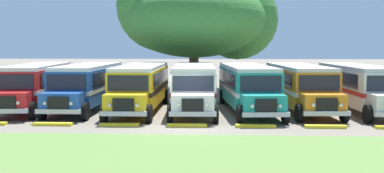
{
  "coord_description": "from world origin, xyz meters",
  "views": [
    {
      "loc": [
        1.46,
        -23.28,
        4.1
      ],
      "look_at": [
        0.0,
        4.33,
        1.6
      ],
      "focal_mm": 43.23,
      "sensor_mm": 36.0,
      "label": 1
    }
  ],
  "objects_px": {
    "parked_bus_slot_3": "(194,85)",
    "broad_shade_tree": "(196,15)",
    "parked_bus_slot_2": "(141,85)",
    "parked_bus_slot_4": "(247,85)",
    "parked_bus_slot_6": "(359,85)",
    "parked_bus_slot_1": "(88,84)",
    "parked_bus_slot_0": "(36,84)",
    "parked_bus_slot_5": "(299,85)"
  },
  "relations": [
    {
      "from": "parked_bus_slot_5",
      "to": "broad_shade_tree",
      "type": "height_order",
      "value": "broad_shade_tree"
    },
    {
      "from": "parked_bus_slot_5",
      "to": "parked_bus_slot_1",
      "type": "bearing_deg",
      "value": -93.93
    },
    {
      "from": "parked_bus_slot_3",
      "to": "broad_shade_tree",
      "type": "bearing_deg",
      "value": 179.91
    },
    {
      "from": "parked_bus_slot_1",
      "to": "parked_bus_slot_3",
      "type": "xyz_separation_m",
      "value": [
        6.89,
        -0.51,
        0.0
      ]
    },
    {
      "from": "parked_bus_slot_4",
      "to": "parked_bus_slot_1",
      "type": "bearing_deg",
      "value": -98.6
    },
    {
      "from": "parked_bus_slot_4",
      "to": "parked_bus_slot_5",
      "type": "distance_m",
      "value": 3.33
    },
    {
      "from": "parked_bus_slot_2",
      "to": "parked_bus_slot_1",
      "type": "bearing_deg",
      "value": -99.91
    },
    {
      "from": "parked_bus_slot_3",
      "to": "parked_bus_slot_4",
      "type": "distance_m",
      "value": 3.34
    },
    {
      "from": "parked_bus_slot_3",
      "to": "broad_shade_tree",
      "type": "relative_size",
      "value": 0.77
    },
    {
      "from": "parked_bus_slot_1",
      "to": "parked_bus_slot_2",
      "type": "height_order",
      "value": "same"
    },
    {
      "from": "parked_bus_slot_5",
      "to": "parked_bus_slot_6",
      "type": "distance_m",
      "value": 3.66
    },
    {
      "from": "parked_bus_slot_0",
      "to": "parked_bus_slot_4",
      "type": "relative_size",
      "value": 1.0
    },
    {
      "from": "parked_bus_slot_4",
      "to": "broad_shade_tree",
      "type": "relative_size",
      "value": 0.78
    },
    {
      "from": "parked_bus_slot_5",
      "to": "parked_bus_slot_3",
      "type": "bearing_deg",
      "value": -89.43
    },
    {
      "from": "parked_bus_slot_1",
      "to": "parked_bus_slot_4",
      "type": "distance_m",
      "value": 10.24
    },
    {
      "from": "parked_bus_slot_3",
      "to": "parked_bus_slot_6",
      "type": "bearing_deg",
      "value": 90.03
    },
    {
      "from": "parked_bus_slot_1",
      "to": "parked_bus_slot_4",
      "type": "xyz_separation_m",
      "value": [
        10.23,
        -0.54,
        0.0
      ]
    },
    {
      "from": "parked_bus_slot_0",
      "to": "parked_bus_slot_3",
      "type": "bearing_deg",
      "value": 81.65
    },
    {
      "from": "parked_bus_slot_4",
      "to": "parked_bus_slot_2",
      "type": "bearing_deg",
      "value": -95.18
    },
    {
      "from": "parked_bus_slot_2",
      "to": "parked_bus_slot_4",
      "type": "relative_size",
      "value": 0.99
    },
    {
      "from": "parked_bus_slot_0",
      "to": "parked_bus_slot_4",
      "type": "xyz_separation_m",
      "value": [
        13.64,
        -0.52,
        0.0
      ]
    },
    {
      "from": "parked_bus_slot_0",
      "to": "parked_bus_slot_6",
      "type": "xyz_separation_m",
      "value": [
        20.58,
        -0.1,
        0.0
      ]
    },
    {
      "from": "parked_bus_slot_1",
      "to": "parked_bus_slot_5",
      "type": "xyz_separation_m",
      "value": [
        13.51,
        0.03,
        0.0
      ]
    },
    {
      "from": "parked_bus_slot_3",
      "to": "parked_bus_slot_6",
      "type": "xyz_separation_m",
      "value": [
        10.28,
        0.4,
        0.0
      ]
    },
    {
      "from": "parked_bus_slot_0",
      "to": "broad_shade_tree",
      "type": "height_order",
      "value": "broad_shade_tree"
    },
    {
      "from": "parked_bus_slot_5",
      "to": "parked_bus_slot_0",
      "type": "bearing_deg",
      "value": -93.9
    },
    {
      "from": "parked_bus_slot_0",
      "to": "parked_bus_slot_5",
      "type": "height_order",
      "value": "same"
    },
    {
      "from": "broad_shade_tree",
      "to": "parked_bus_slot_2",
      "type": "bearing_deg",
      "value": -103.33
    },
    {
      "from": "parked_bus_slot_0",
      "to": "parked_bus_slot_3",
      "type": "relative_size",
      "value": 1.01
    },
    {
      "from": "parked_bus_slot_3",
      "to": "parked_bus_slot_5",
      "type": "xyz_separation_m",
      "value": [
        6.63,
        0.54,
        0.0
      ]
    },
    {
      "from": "parked_bus_slot_4",
      "to": "parked_bus_slot_6",
      "type": "bearing_deg",
      "value": 87.93
    },
    {
      "from": "broad_shade_tree",
      "to": "parked_bus_slot_1",
      "type": "bearing_deg",
      "value": -118.85
    },
    {
      "from": "parked_bus_slot_3",
      "to": "broad_shade_tree",
      "type": "xyz_separation_m",
      "value": [
        -0.45,
        12.2,
        5.1
      ]
    },
    {
      "from": "parked_bus_slot_1",
      "to": "broad_shade_tree",
      "type": "height_order",
      "value": "broad_shade_tree"
    },
    {
      "from": "parked_bus_slot_2",
      "to": "parked_bus_slot_3",
      "type": "bearing_deg",
      "value": 90.84
    },
    {
      "from": "parked_bus_slot_0",
      "to": "parked_bus_slot_2",
      "type": "xyz_separation_m",
      "value": [
        6.94,
        -0.57,
        0.0
      ]
    },
    {
      "from": "parked_bus_slot_1",
      "to": "parked_bus_slot_3",
      "type": "bearing_deg",
      "value": 85.66
    },
    {
      "from": "parked_bus_slot_5",
      "to": "parked_bus_slot_4",
      "type": "bearing_deg",
      "value": -84.28
    },
    {
      "from": "broad_shade_tree",
      "to": "parked_bus_slot_0",
      "type": "bearing_deg",
      "value": -130.09
    },
    {
      "from": "parked_bus_slot_1",
      "to": "parked_bus_slot_2",
      "type": "distance_m",
      "value": 3.58
    },
    {
      "from": "parked_bus_slot_2",
      "to": "parked_bus_slot_6",
      "type": "distance_m",
      "value": 13.65
    },
    {
      "from": "parked_bus_slot_5",
      "to": "parked_bus_slot_6",
      "type": "height_order",
      "value": "same"
    }
  ]
}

